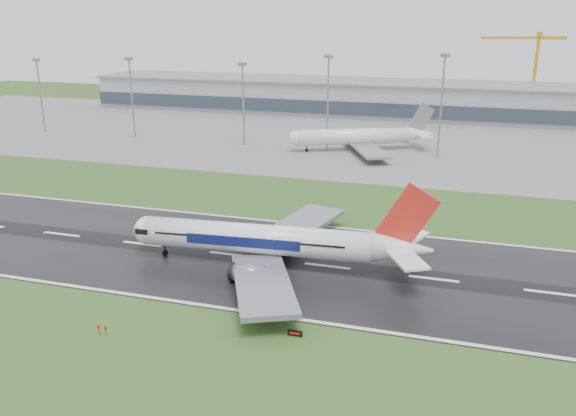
% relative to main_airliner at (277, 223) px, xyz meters
% --- Properties ---
extents(ground, '(520.00, 520.00, 0.00)m').
position_rel_main_airliner_xyz_m(ground, '(-30.59, 2.33, -8.68)').
color(ground, '#2A4D1C').
rests_on(ground, ground).
extents(runway, '(400.00, 45.00, 0.10)m').
position_rel_main_airliner_xyz_m(runway, '(-30.59, 2.33, -8.63)').
color(runway, black).
rests_on(runway, ground).
extents(apron, '(400.00, 130.00, 0.08)m').
position_rel_main_airliner_xyz_m(apron, '(-30.59, 127.33, -8.64)').
color(apron, slate).
rests_on(apron, ground).
extents(terminal, '(240.00, 36.00, 15.00)m').
position_rel_main_airliner_xyz_m(terminal, '(-30.59, 187.33, -1.18)').
color(terminal, '#94969E').
rests_on(terminal, ground).
extents(main_airliner, '(62.48, 59.94, 17.17)m').
position_rel_main_airliner_xyz_m(main_airliner, '(0.00, 0.00, 0.00)').
color(main_airliner, white).
rests_on(main_airliner, runway).
extents(parked_airliner, '(68.93, 67.14, 15.56)m').
position_rel_main_airliner_xyz_m(parked_airliner, '(-3.74, 106.02, -0.82)').
color(parked_airliner, white).
rests_on(parked_airliner, apron).
extents(tower_crane, '(37.92, 12.76, 38.81)m').
position_rel_main_airliner_xyz_m(tower_crane, '(60.17, 202.33, 10.72)').
color(tower_crane, orange).
rests_on(tower_crane, ground).
extents(runway_sign, '(2.31, 0.43, 1.04)m').
position_rel_main_airliner_xyz_m(runway_sign, '(10.80, -24.62, -8.16)').
color(runway_sign, black).
rests_on(runway_sign, ground).
extents(floodmast_0, '(0.64, 0.64, 28.20)m').
position_rel_main_airliner_xyz_m(floodmast_0, '(-133.15, 102.33, 5.42)').
color(floodmast_0, gray).
rests_on(floodmast_0, ground).
extents(floodmast_1, '(0.64, 0.64, 29.47)m').
position_rel_main_airliner_xyz_m(floodmast_1, '(-91.47, 102.33, 6.05)').
color(floodmast_1, gray).
rests_on(floodmast_1, ground).
extents(floodmast_2, '(0.64, 0.64, 28.53)m').
position_rel_main_airliner_xyz_m(floodmast_2, '(-45.86, 102.33, 5.58)').
color(floodmast_2, gray).
rests_on(floodmast_2, ground).
extents(floodmast_3, '(0.64, 0.64, 31.79)m').
position_rel_main_airliner_xyz_m(floodmast_3, '(-14.46, 102.33, 7.21)').
color(floodmast_3, gray).
rests_on(floodmast_3, ground).
extents(floodmast_4, '(0.64, 0.64, 32.97)m').
position_rel_main_airliner_xyz_m(floodmast_4, '(23.81, 102.33, 7.80)').
color(floodmast_4, gray).
rests_on(floodmast_4, ground).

